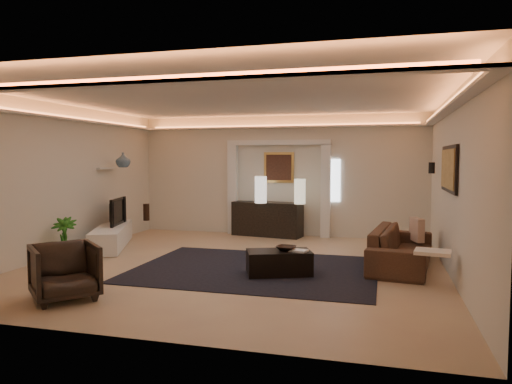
% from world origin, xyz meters
% --- Properties ---
extents(floor, '(7.00, 7.00, 0.00)m').
position_xyz_m(floor, '(0.00, 0.00, 0.00)').
color(floor, tan).
rests_on(floor, ground).
extents(ceiling, '(7.00, 7.00, 0.00)m').
position_xyz_m(ceiling, '(0.00, 0.00, 2.90)').
color(ceiling, white).
rests_on(ceiling, ground).
extents(wall_back, '(7.00, 0.00, 7.00)m').
position_xyz_m(wall_back, '(0.00, 3.50, 1.45)').
color(wall_back, beige).
rests_on(wall_back, ground).
extents(wall_front, '(7.00, 0.00, 7.00)m').
position_xyz_m(wall_front, '(0.00, -3.50, 1.45)').
color(wall_front, beige).
rests_on(wall_front, ground).
extents(wall_left, '(0.00, 7.00, 7.00)m').
position_xyz_m(wall_left, '(-3.50, 0.00, 1.45)').
color(wall_left, beige).
rests_on(wall_left, ground).
extents(wall_right, '(0.00, 7.00, 7.00)m').
position_xyz_m(wall_right, '(3.50, 0.00, 1.45)').
color(wall_right, beige).
rests_on(wall_right, ground).
extents(cove_soffit, '(7.00, 7.00, 0.04)m').
position_xyz_m(cove_soffit, '(0.00, 0.00, 2.62)').
color(cove_soffit, silver).
rests_on(cove_soffit, ceiling).
extents(daylight_slit, '(0.25, 0.03, 1.00)m').
position_xyz_m(daylight_slit, '(1.35, 3.48, 1.35)').
color(daylight_slit, white).
rests_on(daylight_slit, wall_back).
extents(area_rug, '(4.00, 3.00, 0.01)m').
position_xyz_m(area_rug, '(0.40, -0.20, 0.01)').
color(area_rug, black).
rests_on(area_rug, ground).
extents(pilaster_left, '(0.22, 0.20, 2.20)m').
position_xyz_m(pilaster_left, '(-1.15, 3.40, 1.10)').
color(pilaster_left, silver).
rests_on(pilaster_left, ground).
extents(pilaster_right, '(0.22, 0.20, 2.20)m').
position_xyz_m(pilaster_right, '(1.15, 3.40, 1.10)').
color(pilaster_right, silver).
rests_on(pilaster_right, ground).
extents(alcove_header, '(2.52, 0.20, 0.12)m').
position_xyz_m(alcove_header, '(0.00, 3.40, 2.25)').
color(alcove_header, silver).
rests_on(alcove_header, wall_back).
extents(painting_frame, '(0.74, 0.04, 0.74)m').
position_xyz_m(painting_frame, '(0.00, 3.47, 1.65)').
color(painting_frame, tan).
rests_on(painting_frame, wall_back).
extents(painting_canvas, '(0.62, 0.02, 0.62)m').
position_xyz_m(painting_canvas, '(0.00, 3.44, 1.65)').
color(painting_canvas, '#4C2D1E').
rests_on(painting_canvas, wall_back).
extents(art_panel_frame, '(0.04, 1.64, 0.74)m').
position_xyz_m(art_panel_frame, '(3.47, 0.30, 1.70)').
color(art_panel_frame, black).
rests_on(art_panel_frame, wall_right).
extents(art_panel_gold, '(0.02, 1.50, 0.62)m').
position_xyz_m(art_panel_gold, '(3.44, 0.30, 1.70)').
color(art_panel_gold, tan).
rests_on(art_panel_gold, wall_right).
extents(wall_sconce, '(0.12, 0.12, 0.22)m').
position_xyz_m(wall_sconce, '(3.38, 2.20, 1.68)').
color(wall_sconce, black).
rests_on(wall_sconce, wall_right).
extents(wall_niche, '(0.10, 0.55, 0.04)m').
position_xyz_m(wall_niche, '(-3.44, 1.40, 1.65)').
color(wall_niche, silver).
rests_on(wall_niche, wall_left).
extents(console, '(1.74, 0.78, 0.84)m').
position_xyz_m(console, '(-0.23, 3.25, 0.40)').
color(console, black).
rests_on(console, ground).
extents(lamp_left, '(0.36, 0.36, 0.63)m').
position_xyz_m(lamp_left, '(-0.33, 2.99, 1.09)').
color(lamp_left, white).
rests_on(lamp_left, console).
extents(lamp_right, '(0.30, 0.30, 0.58)m').
position_xyz_m(lamp_right, '(0.60, 2.99, 1.09)').
color(lamp_right, beige).
rests_on(lamp_right, console).
extents(media_ledge, '(1.41, 2.32, 0.43)m').
position_xyz_m(media_ledge, '(-3.07, 1.01, 0.23)').
color(media_ledge, white).
rests_on(media_ledge, ground).
extents(tv, '(1.01, 0.38, 0.58)m').
position_xyz_m(tv, '(-3.15, 1.22, 0.74)').
color(tv, black).
rests_on(tv, media_ledge).
extents(figurine, '(0.15, 0.15, 0.38)m').
position_xyz_m(figurine, '(-2.81, 2.04, 0.64)').
color(figurine, black).
rests_on(figurine, media_ledge).
extents(ginger_jar, '(0.34, 0.34, 0.33)m').
position_xyz_m(ginger_jar, '(-3.10, 1.56, 1.83)').
color(ginger_jar, slate).
rests_on(ginger_jar, wall_niche).
extents(plant, '(0.58, 0.58, 0.79)m').
position_xyz_m(plant, '(-3.15, -0.43, 0.40)').
color(plant, '#236317').
rests_on(plant, ground).
extents(sofa, '(2.40, 1.19, 0.67)m').
position_xyz_m(sofa, '(2.78, 0.65, 0.34)').
color(sofa, '#3D2716').
rests_on(sofa, ground).
extents(throw_blanket, '(0.54, 0.47, 0.05)m').
position_xyz_m(throw_blanket, '(3.15, -0.78, 0.55)').
color(throw_blanket, beige).
rests_on(throw_blanket, sofa).
extents(throw_pillow, '(0.25, 0.45, 0.43)m').
position_xyz_m(throw_pillow, '(3.07, 1.40, 0.55)').
color(throw_pillow, tan).
rests_on(throw_pillow, sofa).
extents(coffee_table, '(1.14, 0.88, 0.38)m').
position_xyz_m(coffee_table, '(0.87, -0.47, 0.20)').
color(coffee_table, black).
rests_on(coffee_table, ground).
extents(bowl, '(0.36, 0.36, 0.08)m').
position_xyz_m(bowl, '(0.98, -0.43, 0.45)').
color(bowl, black).
rests_on(bowl, coffee_table).
extents(magazine, '(0.31, 0.26, 0.03)m').
position_xyz_m(magazine, '(1.18, -0.47, 0.42)').
color(magazine, white).
rests_on(magazine, coffee_table).
extents(armchair, '(1.14, 1.14, 0.74)m').
position_xyz_m(armchair, '(-1.58, -2.50, 0.37)').
color(armchair, black).
rests_on(armchair, ground).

